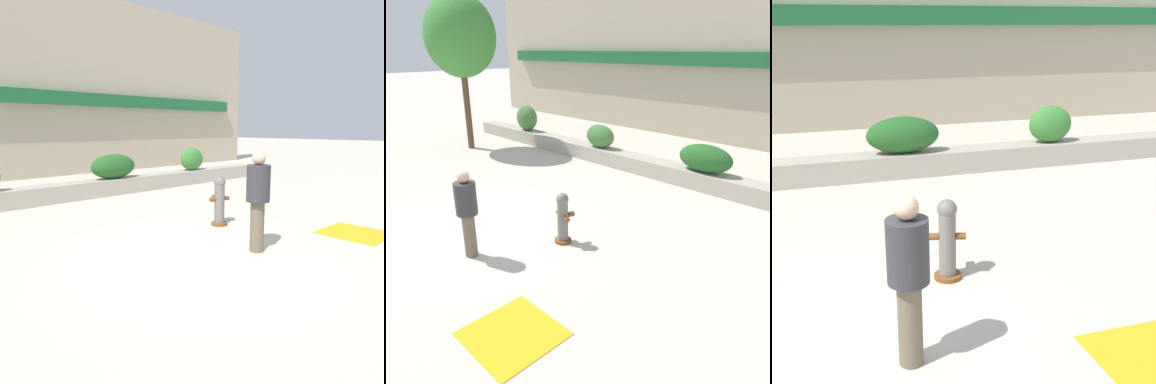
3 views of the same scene
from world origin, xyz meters
TOP-DOWN VIEW (x-y plane):
  - ground_plane at (0.00, 0.00)m, footprint 120.00×120.00m
  - planter_wall_low at (0.00, 6.00)m, footprint 18.00×0.70m
  - hedge_bush_2 at (2.10, 6.00)m, footprint 1.57×0.68m
  - hedge_bush_3 at (5.56, 6.00)m, footprint 1.04×0.57m
  - fire_hydrant at (1.63, 1.02)m, footprint 0.48×0.47m
  - pedestrian at (0.78, -0.62)m, footprint 0.54×0.54m

SIDE VIEW (x-z plane):
  - ground_plane at x=0.00m, z-range 0.00..0.00m
  - planter_wall_low at x=0.00m, z-range 0.00..0.50m
  - fire_hydrant at x=1.63m, z-range 0.01..1.09m
  - hedge_bush_2 at x=2.10m, z-range 0.50..1.28m
  - hedge_bush_3 at x=5.56m, z-range 0.50..1.35m
  - pedestrian at x=0.78m, z-range 0.12..1.85m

